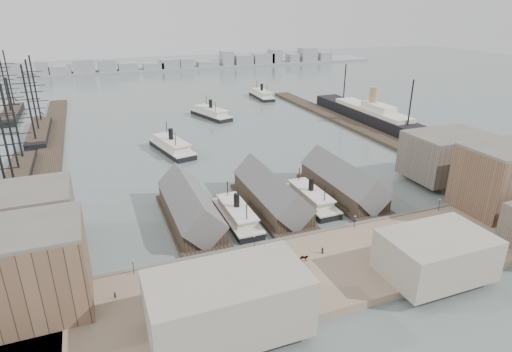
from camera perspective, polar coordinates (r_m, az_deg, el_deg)
name	(u,v)px	position (r m, az deg, el deg)	size (l,w,h in m)	color
ground	(295,232)	(122.90, 5.16, -7.51)	(900.00, 900.00, 0.00)	#53605E
quay	(331,267)	(107.62, 9.99, -11.87)	(180.00, 30.00, 2.00)	#806B56
seawall	(303,238)	(118.34, 6.30, -8.17)	(180.00, 1.20, 2.30)	#59544C
west_wharf	(50,152)	(204.85, -25.75, 2.89)	(10.00, 220.00, 1.60)	#2D231C
east_wharf	(352,125)	(232.29, 12.69, 6.65)	(10.00, 180.00, 1.60)	#2D231C
ferry_shed_west	(190,208)	(127.21, -8.80, -4.25)	(14.00, 42.00, 12.60)	#2D231C
ferry_shed_center	(271,195)	(134.38, 2.05, -2.50)	(14.00, 42.00, 12.60)	#2D231C
ferry_shed_east	(343,183)	(145.90, 11.47, -0.90)	(14.00, 42.00, 12.60)	#2D231C
warehouse_west_front	(0,277)	(98.92, -30.92, -11.48)	(32.00, 18.00, 18.00)	brown
warehouse_west_back	(20,219)	(125.98, -28.97, -5.03)	(26.00, 20.00, 14.00)	#60564C
warehouse_east_front	(510,178)	(150.14, 30.76, -0.20)	(30.00, 18.00, 19.00)	brown
warehouse_east_back	(447,156)	(168.59, 24.10, 2.49)	(28.00, 20.00, 15.00)	#60564C
street_bldg_center	(436,255)	(107.75, 22.86, -9.63)	(24.00, 16.00, 10.00)	gray
street_bldg_west	(228,303)	(84.24, -3.74, -16.53)	(30.00, 16.00, 12.00)	gray
lamp_post_far_w	(133,264)	(104.32, -16.10, -11.24)	(0.44, 0.44, 3.92)	black
lamp_post_near_w	(254,240)	(109.67, -0.23, -8.50)	(0.44, 0.44, 3.92)	black
lamp_post_near_e	(355,219)	(122.36, 13.04, -5.67)	(0.44, 0.44, 3.92)	black
lamp_post_far_e	(440,202)	(140.42, 23.28, -3.25)	(0.44, 0.44, 3.92)	black
far_shore	(138,67)	(435.45, -15.51, 13.85)	(500.00, 40.00, 15.72)	gray
ferry_docked_west	(237,215)	(127.47, -2.56, -5.15)	(7.94, 26.48, 9.46)	black
ferry_docked_east	(310,198)	(139.10, 7.28, -2.88)	(7.97, 26.55, 9.48)	black
ferry_open_near	(172,146)	(190.13, -11.17, 3.93)	(15.87, 32.33, 11.09)	black
ferry_open_mid	(211,113)	(246.18, -6.02, 8.34)	(18.05, 31.54, 10.79)	black
ferry_open_far	(262,95)	(296.62, 0.77, 10.79)	(9.38, 29.19, 10.35)	black
sailing_ship_near	(17,178)	(174.94, -29.22, -0.19)	(8.48, 58.45, 34.88)	black
sailing_ship_mid	(39,131)	(233.60, -26.93, 5.32)	(8.91, 51.50, 36.64)	black
sailing_ship_far	(11,113)	(281.57, -29.84, 7.30)	(8.65, 48.07, 35.57)	black
ocean_steamer	(372,115)	(241.51, 15.20, 7.83)	(13.30, 97.19, 19.44)	black
tram	(503,212)	(144.05, 30.05, -4.17)	(4.36, 11.53, 4.00)	black
horse_cart_left	(161,295)	(96.56, -12.54, -15.27)	(4.71, 2.09, 1.43)	black
horse_cart_center	(302,259)	(106.06, 6.18, -11.00)	(4.95, 3.16, 1.68)	black
horse_cart_right	(403,258)	(111.95, 18.97, -10.31)	(4.79, 2.62, 1.53)	black
pedestrian_0	(115,295)	(98.97, -18.29, -14.88)	(0.59, 0.43, 1.61)	black
pedestrian_1	(174,310)	(92.06, -10.90, -17.13)	(0.88, 0.68, 1.81)	black
pedestrian_2	(247,253)	(107.65, -1.27, -10.29)	(1.13, 0.65, 1.75)	black
pedestrian_3	(298,292)	(95.76, 5.63, -15.11)	(0.93, 0.39, 1.60)	black
pedestrian_4	(322,250)	(110.22, 8.85, -9.78)	(0.79, 0.52, 1.63)	black
pedestrian_5	(382,245)	(115.58, 16.49, -8.87)	(0.60, 0.44, 1.65)	black
pedestrian_6	(394,229)	(123.95, 17.95, -6.79)	(0.88, 0.69, 1.82)	black
pedestrian_7	(420,241)	(120.71, 20.98, -8.10)	(1.04, 0.60, 1.61)	black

